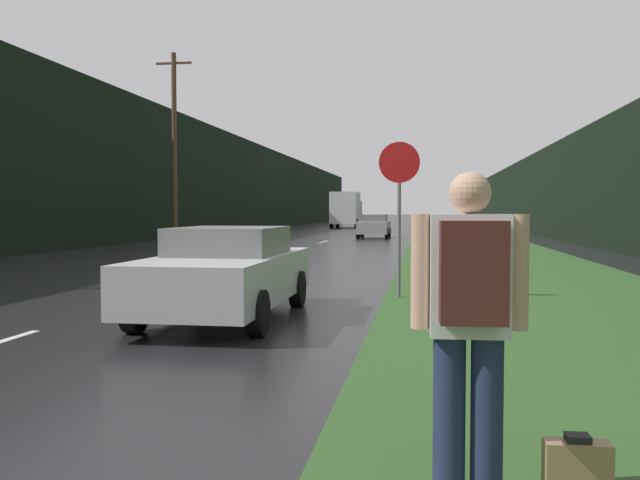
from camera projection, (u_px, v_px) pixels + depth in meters
The scene contains 14 objects.
grass_verge at pixel (463, 238), 39.74m from camera, with size 6.00×240.00×0.02m, color #2D5123.
lane_stripe_c at pixel (181, 286), 14.59m from camera, with size 0.12×3.00×0.01m, color silver.
lane_stripe_d at pixel (259, 262), 21.50m from camera, with size 0.12×3.00×0.01m, color silver.
lane_stripe_e at pixel (299, 249), 28.41m from camera, with size 0.12×3.00×0.01m, color silver.
lane_stripe_f at pixel (324, 242), 35.33m from camera, with size 0.12×3.00×0.01m, color silver.
treeline_far_side at pixel (219, 183), 52.18m from camera, with size 2.00×140.00×7.58m, color black.
treeline_near_side at pixel (541, 195), 48.58m from camera, with size 2.00×140.00×5.50m, color black.
utility_pole_far at pixel (174, 146), 33.15m from camera, with size 1.80×0.24×9.32m.
stop_sign at pixel (399, 200), 12.50m from camera, with size 0.76×0.07×2.90m.
hitchhiker_with_backpack at pixel (470, 315), 3.70m from camera, with size 0.64×0.44×1.84m.
suitcase at pixel (577, 473), 3.71m from camera, with size 0.36×0.16×0.40m.
car_passing_near at pixel (226, 272), 10.25m from camera, with size 1.89×4.46×1.37m.
car_passing_far at pixel (374, 226), 40.44m from camera, with size 1.85×4.29×1.40m.
delivery_truck at pixel (346, 209), 65.20m from camera, with size 2.61×7.09×3.38m.
Camera 1 is at (5.19, -0.53, 1.63)m, focal length 38.00 mm.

